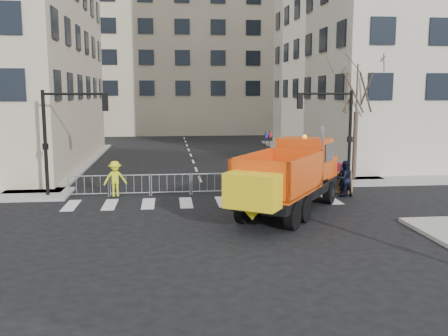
{
  "coord_description": "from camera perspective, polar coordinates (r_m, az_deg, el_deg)",
  "views": [
    {
      "loc": [
        -1.93,
        -18.1,
        5.26
      ],
      "look_at": [
        0.41,
        2.5,
        2.12
      ],
      "focal_mm": 40.0,
      "sensor_mm": 36.0,
      "label": 1
    }
  ],
  "objects": [
    {
      "name": "worker",
      "position": [
        25.39,
        -12.33,
        -1.19
      ],
      "size": [
        1.23,
        0.84,
        1.76
      ],
      "primitive_type": "imported",
      "rotation": [
        0.0,
        0.0,
        0.17
      ],
      "color": "yellow",
      "rests_on": "sidewalk_back"
    },
    {
      "name": "street_tree",
      "position": [
        30.72,
        14.84,
        5.51
      ],
      "size": [
        3.0,
        3.0,
        7.5
      ],
      "primitive_type": null,
      "color": "#382B21",
      "rests_on": "ground"
    },
    {
      "name": "newspaper_box",
      "position": [
        29.54,
        13.31,
        -0.5
      ],
      "size": [
        0.51,
        0.47,
        1.1
      ],
      "primitive_type": "cube",
      "rotation": [
        0.0,
        0.0,
        -0.17
      ],
      "color": "maroon",
      "rests_on": "sidewalk_back"
    },
    {
      "name": "ground",
      "position": [
        18.94,
        -0.38,
        -7.52
      ],
      "size": [
        120.0,
        120.0,
        0.0
      ],
      "primitive_type": "plane",
      "color": "black",
      "rests_on": "ground"
    },
    {
      "name": "traffic_light_left",
      "position": [
        26.43,
        -19.75,
        2.54
      ],
      "size": [
        0.18,
        0.18,
        5.4
      ],
      "primitive_type": "cylinder",
      "color": "black",
      "rests_on": "ground"
    },
    {
      "name": "sidewalk_back",
      "position": [
        27.17,
        -2.29,
        -2.4
      ],
      "size": [
        64.0,
        5.0,
        0.15
      ],
      "primitive_type": "cube",
      "color": "gray",
      "rests_on": "ground"
    },
    {
      "name": "building_far",
      "position": [
        70.45,
        -5.03,
        14.07
      ],
      "size": [
        30.0,
        18.0,
        24.0
      ],
      "primitive_type": "cube",
      "color": "tan",
      "rests_on": "ground"
    },
    {
      "name": "cop_c",
      "position": [
        26.53,
        9.87,
        -0.94
      ],
      "size": [
        1.06,
        1.09,
        1.83
      ],
      "primitive_type": "imported",
      "rotation": [
        0.0,
        0.0,
        3.95
      ],
      "color": "black",
      "rests_on": "ground"
    },
    {
      "name": "cop_a",
      "position": [
        26.2,
        13.55,
        -1.28
      ],
      "size": [
        0.68,
        0.5,
        1.74
      ],
      "primitive_type": "imported",
      "rotation": [
        0.0,
        0.0,
        3.27
      ],
      "color": "black",
      "rests_on": "ground"
    },
    {
      "name": "crowd_barriers",
      "position": [
        26.15,
        -3.79,
        -1.79
      ],
      "size": [
        12.6,
        0.6,
        1.1
      ],
      "primitive_type": null,
      "color": "#9EA0A5",
      "rests_on": "ground"
    },
    {
      "name": "cop_b",
      "position": [
        26.11,
        13.62,
        -1.19
      ],
      "size": [
        1.04,
        0.89,
        1.85
      ],
      "primitive_type": "imported",
      "rotation": [
        0.0,
        0.0,
        3.38
      ],
      "color": "black",
      "rests_on": "ground"
    },
    {
      "name": "plow_truck",
      "position": [
        21.82,
        7.39,
        -0.88
      ],
      "size": [
        7.6,
        9.6,
        3.81
      ],
      "rotation": [
        0.0,
        0.0,
        0.98
      ],
      "color": "black",
      "rests_on": "ground"
    },
    {
      "name": "traffic_light_right",
      "position": [
        29.61,
        14.19,
        3.39
      ],
      "size": [
        0.18,
        0.18,
        5.4
      ],
      "primitive_type": "cylinder",
      "color": "black",
      "rests_on": "ground"
    }
  ]
}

